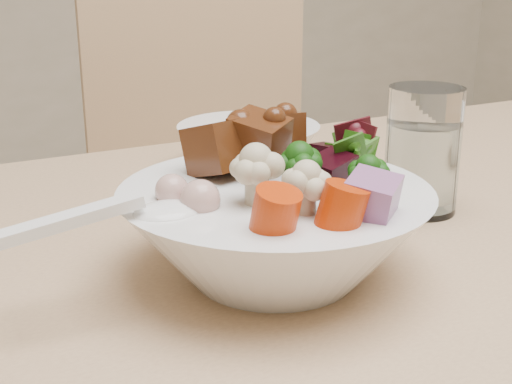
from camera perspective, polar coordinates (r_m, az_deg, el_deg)
dining_table at (r=0.74m, az=17.87°, el=-7.67°), size 1.52×0.87×0.71m
chair_far at (r=1.31m, az=-3.17°, el=-0.77°), size 0.47×0.47×0.92m
food_bowl at (r=0.56m, az=1.62°, el=-2.67°), size 0.24×0.24×0.13m
soup_spoon at (r=0.50m, az=-9.02°, el=-1.90°), size 0.14×0.04×0.03m
water_glass at (r=0.71m, az=13.16°, el=2.88°), size 0.07×0.07×0.12m
side_bowl at (r=0.83m, az=-0.60°, el=3.51°), size 0.16×0.16×0.05m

